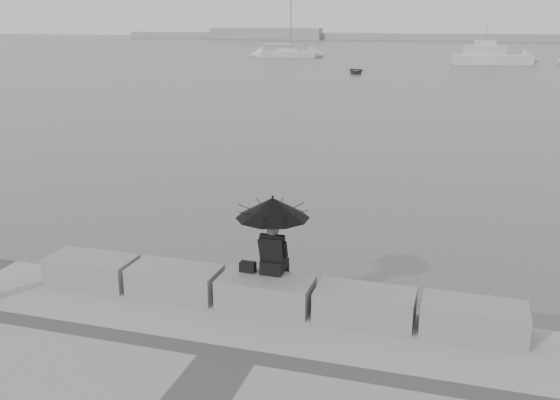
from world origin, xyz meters
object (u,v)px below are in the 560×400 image
(seated_person, at_px, (272,216))
(motor_cruiser, at_px, (492,57))
(sailboat_left, at_px, (287,54))
(dinghy, at_px, (356,71))

(seated_person, bearing_deg, motor_cruiser, 84.73)
(seated_person, bearing_deg, sailboat_left, 104.98)
(seated_person, height_order, motor_cruiser, motor_cruiser)
(sailboat_left, height_order, motor_cruiser, sailboat_left)
(sailboat_left, distance_m, motor_cruiser, 27.84)
(sailboat_left, bearing_deg, motor_cruiser, -32.18)
(seated_person, relative_size, motor_cruiser, 0.15)
(seated_person, height_order, sailboat_left, sailboat_left)
(motor_cruiser, bearing_deg, dinghy, -136.52)
(sailboat_left, xyz_separation_m, motor_cruiser, (27.07, -6.49, 0.37))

